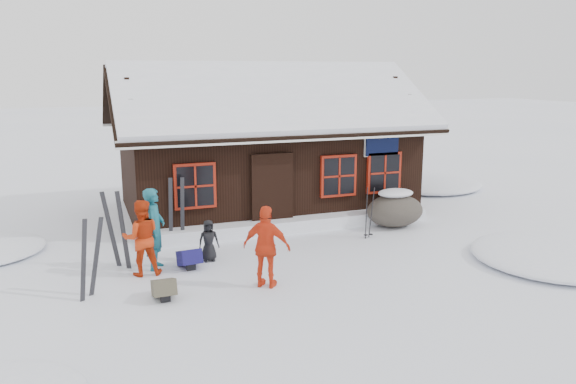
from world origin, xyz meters
The scene contains 15 objects.
ground centered at (0.00, 0.00, 0.00)m, with size 120.00×120.00×0.00m, color white.
mountain_hut centered at (1.50, 4.98, 1.58)m, with size 8.90×6.09×4.42m.
snow_drift centered at (1.50, 2.25, 0.17)m, with size 7.60×0.60×0.35m, color white.
snow_mounds centered at (1.65, 1.86, 0.00)m, with size 20.60×13.20×0.48m.
skier_teal centered at (-2.34, 0.59, 0.87)m, with size 0.64×0.42×1.74m, color #165868.
skier_orange_left centered at (-2.64, 0.30, 0.79)m, with size 0.77×0.60×1.58m, color red.
skier_orange_right centered at (-0.46, -1.23, 0.81)m, with size 0.95×0.39×1.62m, color red.
skier_crouched centered at (-1.18, 0.67, 0.46)m, with size 0.45×0.30×0.93m, color black.
boulder centered at (4.15, 1.70, 0.47)m, with size 1.59×1.19×0.92m.
ski_pair_left centered at (-3.67, -0.54, 0.73)m, with size 0.53×0.32×1.55m.
ski_pair_mid centered at (-3.08, 0.96, 0.81)m, with size 0.54×0.34×1.71m.
ski_pair_right centered at (-1.62, 2.20, 0.79)m, with size 0.42×0.11×1.69m.
ski_poles centered at (2.97, 1.00, 0.63)m, with size 0.24×0.12×1.33m.
backpack_blue centered at (-1.67, 0.37, 0.16)m, with size 0.44×0.58×0.31m, color #161352.
backpack_olive centered at (-2.43, -1.14, 0.15)m, with size 0.41×0.55×0.30m, color #4B4636.
Camera 1 is at (-3.68, -11.03, 4.11)m, focal length 35.00 mm.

